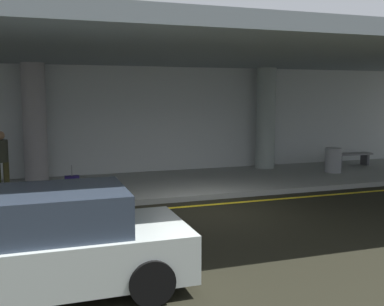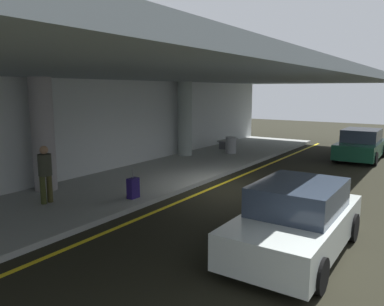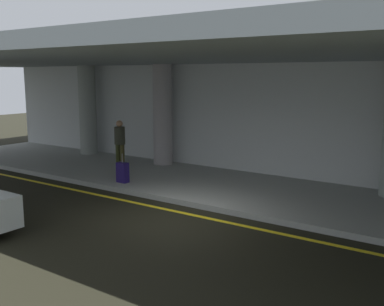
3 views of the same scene
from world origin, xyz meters
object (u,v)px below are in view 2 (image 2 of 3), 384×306
object	(u,v)px
support_column_left_mid	(43,135)
support_column_center	(185,119)
suitcase_upright_primary	(133,188)
bench_metal	(228,142)
car_silver	(297,220)
trash_bin_steel	(231,145)
traveler_with_luggage	(45,171)
car_dark_green	(361,145)

from	to	relation	value
support_column_left_mid	support_column_center	distance (m)	8.00
suitcase_upright_primary	bench_metal	size ratio (longest dim) A/B	0.56
support_column_left_mid	suitcase_upright_primary	size ratio (longest dim) A/B	4.06
suitcase_upright_primary	bench_metal	distance (m)	10.76
car_silver	bench_metal	world-z (taller)	car_silver
bench_metal	car_silver	bearing A→B (deg)	-145.59
car_silver	trash_bin_steel	bearing A→B (deg)	-147.01
support_column_center	bench_metal	bearing A→B (deg)	-11.00
bench_metal	trash_bin_steel	xyz separation A→B (m)	(-1.57, -1.02, 0.07)
traveler_with_luggage	car_dark_green	bearing A→B (deg)	-43.57
traveler_with_luggage	support_column_left_mid	bearing A→B (deg)	36.22
support_column_center	car_dark_green	bearing A→B (deg)	-58.96
car_dark_green	support_column_center	bearing A→B (deg)	-62.52
car_dark_green	bench_metal	distance (m)	6.86
car_dark_green	traveler_with_luggage	world-z (taller)	traveler_with_luggage
support_column_left_mid	suitcase_upright_primary	xyz separation A→B (m)	(0.86, -3.06, -1.51)
car_dark_green	trash_bin_steel	world-z (taller)	car_dark_green
support_column_left_mid	suitcase_upright_primary	distance (m)	3.52
trash_bin_steel	car_silver	bearing A→B (deg)	-145.36
suitcase_upright_primary	support_column_left_mid	bearing A→B (deg)	96.51
car_silver	bench_metal	distance (m)	13.60
support_column_center	bench_metal	size ratio (longest dim) A/B	2.28
support_column_center	suitcase_upright_primary	xyz separation A→B (m)	(-7.14, -3.06, -1.51)
trash_bin_steel	traveler_with_luggage	bearing A→B (deg)	178.18
support_column_left_mid	car_silver	size ratio (longest dim) A/B	0.89
support_column_left_mid	car_dark_green	bearing A→B (deg)	-30.75
car_silver	car_dark_green	bearing A→B (deg)	-177.38
car_silver	trash_bin_steel	world-z (taller)	car_silver
car_dark_green	bench_metal	bearing A→B (deg)	-84.13
support_column_left_mid	car_silver	world-z (taller)	support_column_left_mid
support_column_left_mid	trash_bin_steel	xyz separation A→B (m)	(9.77, -1.66, -1.40)
suitcase_upright_primary	bench_metal	world-z (taller)	suitcase_upright_primary
car_dark_green	trash_bin_steel	distance (m)	6.35
support_column_left_mid	traveler_with_luggage	bearing A→B (deg)	-124.68
trash_bin_steel	support_column_center	bearing A→B (deg)	136.79
support_column_left_mid	support_column_center	xyz separation A→B (m)	(8.00, 0.00, 0.00)
support_column_left_mid	support_column_center	bearing A→B (deg)	0.00
car_silver	support_column_left_mid	bearing A→B (deg)	-90.85
support_column_left_mid	traveler_with_luggage	size ratio (longest dim) A/B	2.17
traveler_with_luggage	suitcase_upright_primary	xyz separation A→B (m)	(1.77, -1.74, -0.65)
support_column_center	car_dark_green	size ratio (longest dim) A/B	0.89
car_silver	bench_metal	size ratio (longest dim) A/B	2.56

